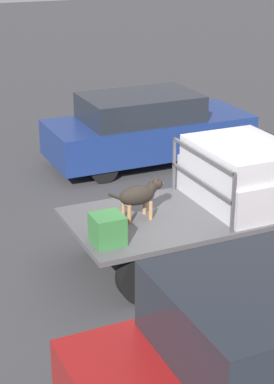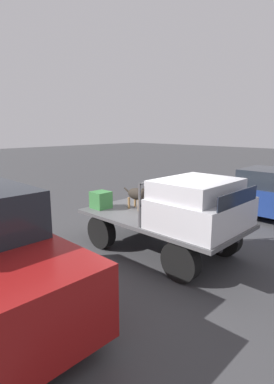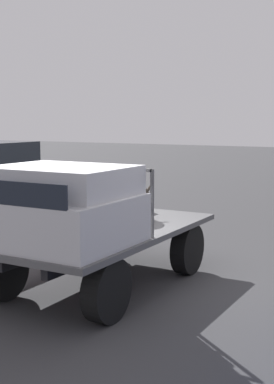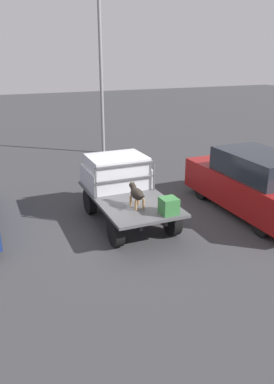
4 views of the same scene
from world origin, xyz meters
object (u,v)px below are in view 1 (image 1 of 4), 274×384
at_px(cargo_crate, 108,229).
at_px(parked_sedan, 147,128).
at_px(dog, 140,195).
at_px(flatbed_truck, 190,225).

relative_size(cargo_crate, parked_sedan, 0.09).
xyz_separation_m(dog, cargo_crate, (-0.76, -0.58, -0.17)).
bearing_deg(parked_sedan, flatbed_truck, -106.99).
bearing_deg(parked_sedan, cargo_crate, -120.59).
distance_m(flatbed_truck, dog, 1.03).
height_order(dog, cargo_crate, dog).
xyz_separation_m(flatbed_truck, dog, (-0.82, 0.09, 0.62)).
relative_size(flatbed_truck, dog, 4.12).
xyz_separation_m(flatbed_truck, parked_sedan, (1.38, 4.49, 0.19)).
relative_size(dog, cargo_crate, 2.15).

